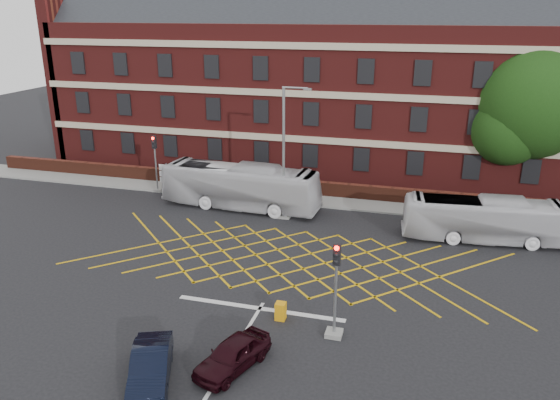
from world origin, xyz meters
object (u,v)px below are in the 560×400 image
(traffic_light_near, at_px, (335,299))
(utility_cabinet, at_px, (281,311))
(traffic_light_far, at_px, (156,169))
(direction_signs, at_px, (166,174))
(car_navy, at_px, (151,366))
(car_maroon, at_px, (233,355))
(bus_left, at_px, (240,186))
(bus_right, at_px, (485,220))
(deciduous_tree, at_px, (531,111))
(street_lamp, at_px, (285,175))

(traffic_light_near, distance_m, utility_cabinet, 2.94)
(traffic_light_far, distance_m, direction_signs, 0.88)
(car_navy, height_order, traffic_light_far, traffic_light_far)
(car_navy, height_order, car_maroon, car_navy)
(bus_left, height_order, traffic_light_near, traffic_light_near)
(bus_left, height_order, direction_signs, bus_left)
(traffic_light_near, relative_size, direction_signs, 1.94)
(car_maroon, distance_m, direction_signs, 22.44)
(traffic_light_near, height_order, direction_signs, traffic_light_near)
(bus_right, height_order, deciduous_tree, deciduous_tree)
(traffic_light_far, height_order, utility_cabinet, traffic_light_far)
(deciduous_tree, bearing_deg, traffic_light_far, -166.09)
(utility_cabinet, bearing_deg, direction_signs, 131.09)
(traffic_light_far, bearing_deg, car_navy, -62.98)
(bus_right, height_order, utility_cabinet, bus_right)
(car_maroon, height_order, utility_cabinet, car_maroon)
(car_navy, distance_m, traffic_light_near, 7.75)
(car_maroon, bearing_deg, bus_right, 77.27)
(bus_right, xyz_separation_m, utility_cabinet, (-9.29, -11.69, -0.92))
(car_maroon, xyz_separation_m, utility_cabinet, (0.83, 3.86, -0.19))
(deciduous_tree, bearing_deg, traffic_light_near, -114.23)
(car_maroon, xyz_separation_m, deciduous_tree, (13.27, 25.25, 5.66))
(deciduous_tree, bearing_deg, direction_signs, -165.83)
(bus_right, xyz_separation_m, direction_signs, (-22.33, 3.26, 0.05))
(car_maroon, xyz_separation_m, street_lamp, (-2.32, 16.14, 2.32))
(car_maroon, height_order, traffic_light_far, traffic_light_far)
(bus_right, distance_m, direction_signs, 22.57)
(traffic_light_far, bearing_deg, car_maroon, -55.28)
(car_navy, xyz_separation_m, traffic_light_near, (6.00, 4.78, 1.12))
(bus_left, distance_m, car_navy, 18.88)
(deciduous_tree, height_order, traffic_light_far, deciduous_tree)
(car_navy, height_order, utility_cabinet, car_navy)
(deciduous_tree, xyz_separation_m, direction_signs, (-25.48, -6.43, -4.88))
(bus_left, xyz_separation_m, direction_signs, (-6.49, 1.75, -0.16))
(traffic_light_far, bearing_deg, bus_right, -7.85)
(utility_cabinet, bearing_deg, car_navy, -122.69)
(deciduous_tree, distance_m, street_lamp, 18.36)
(bus_left, distance_m, traffic_light_far, 7.47)
(deciduous_tree, height_order, direction_signs, deciduous_tree)
(bus_right, relative_size, car_navy, 2.45)
(car_maroon, xyz_separation_m, direction_signs, (-12.21, 18.81, 0.78))
(car_maroon, height_order, deciduous_tree, deciduous_tree)
(car_navy, bearing_deg, direction_signs, 93.06)
(traffic_light_far, bearing_deg, utility_cabinet, -47.11)
(bus_left, xyz_separation_m, traffic_light_far, (-7.28, 1.69, 0.23))
(traffic_light_near, xyz_separation_m, utility_cabinet, (-2.52, 0.64, -1.36))
(bus_left, distance_m, utility_cabinet, 14.77)
(car_navy, height_order, traffic_light_near, traffic_light_near)
(traffic_light_near, height_order, utility_cabinet, traffic_light_near)
(direction_signs, bearing_deg, street_lamp, -15.12)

